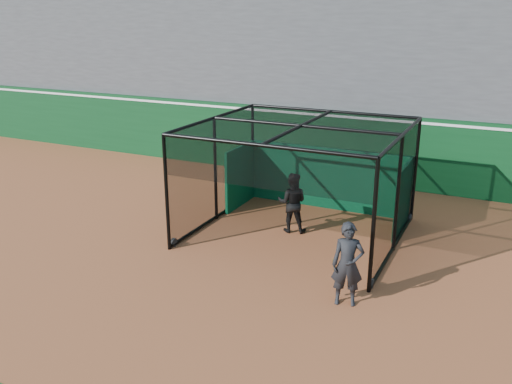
% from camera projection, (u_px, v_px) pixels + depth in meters
% --- Properties ---
extents(ground, '(120.00, 120.00, 0.00)m').
position_uv_depth(ground, '(218.00, 273.00, 12.60)').
color(ground, '#964E2B').
rests_on(ground, ground).
extents(outfield_wall, '(50.00, 0.50, 2.50)m').
position_uv_depth(outfield_wall, '(334.00, 144.00, 19.47)').
color(outfield_wall, '#0A3B18').
rests_on(outfield_wall, ground).
extents(grandstand, '(50.00, 7.85, 8.95)m').
position_uv_depth(grandstand, '(367.00, 47.00, 21.70)').
color(grandstand, '#4C4C4F').
rests_on(grandstand, ground).
extents(batting_cage, '(5.27, 4.95, 2.99)m').
position_uv_depth(batting_cage, '(300.00, 181.00, 14.45)').
color(batting_cage, black).
rests_on(batting_cage, ground).
extents(batter, '(0.95, 0.83, 1.67)m').
position_uv_depth(batter, '(292.00, 202.00, 14.80)').
color(batter, black).
rests_on(batter, ground).
extents(on_deck_player, '(0.75, 0.60, 1.79)m').
position_uv_depth(on_deck_player, '(348.00, 264.00, 11.01)').
color(on_deck_player, black).
rests_on(on_deck_player, ground).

